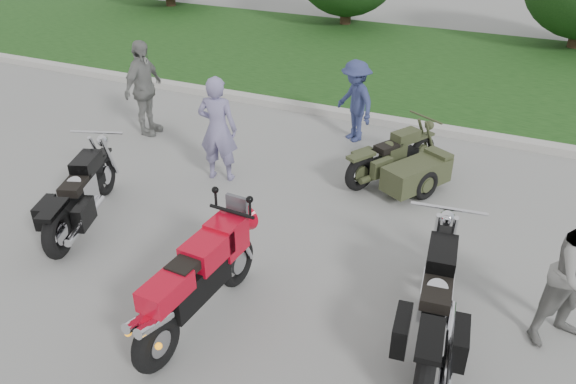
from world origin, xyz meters
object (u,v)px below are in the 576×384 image
at_px(cruiser_left, 80,198).
at_px(person_stripe, 218,129).
at_px(person_denim, 355,101).
at_px(sportbike_red, 196,281).
at_px(cruiser_right, 435,306).
at_px(cruiser_sidecar, 405,167).
at_px(person_back, 144,88).

bearing_deg(cruiser_left, person_stripe, 43.58).
bearing_deg(person_denim, sportbike_red, -51.39).
xyz_separation_m(cruiser_right, person_stripe, (-4.09, 2.38, 0.40)).
bearing_deg(person_denim, cruiser_sidecar, -9.24).
bearing_deg(cruiser_sidecar, person_back, -151.49).
height_order(cruiser_right, person_back, person_back).
relative_size(cruiser_right, person_denim, 1.61).
height_order(cruiser_left, person_stripe, person_stripe).
relative_size(cruiser_sidecar, person_back, 1.03).
xyz_separation_m(sportbike_red, person_stripe, (-1.61, 3.20, 0.28)).
relative_size(cruiser_sidecar, person_denim, 1.22).
relative_size(sportbike_red, cruiser_left, 0.96).
bearing_deg(cruiser_right, cruiser_left, 170.42).
bearing_deg(sportbike_red, person_stripe, 119.97).
bearing_deg(person_stripe, cruiser_left, 51.85).
bearing_deg(person_back, person_denim, -72.38).
relative_size(cruiser_sidecar, person_stripe, 1.07).
xyz_separation_m(cruiser_left, person_stripe, (1.07, 2.13, 0.43)).
bearing_deg(person_stripe, cruiser_sidecar, -173.42).
height_order(cruiser_left, person_back, person_back).
xyz_separation_m(cruiser_right, cruiser_sidecar, (-1.17, 3.33, -0.13)).
relative_size(cruiser_right, person_back, 1.37).
bearing_deg(person_stripe, person_denim, -133.74).
height_order(sportbike_red, cruiser_right, sportbike_red).
distance_m(sportbike_red, person_back, 5.77).
relative_size(cruiser_right, person_stripe, 1.42).
bearing_deg(cruiser_right, sportbike_red, -168.56).
relative_size(sportbike_red, cruiser_sidecar, 1.16).
xyz_separation_m(sportbike_red, person_denim, (-0.06, 5.65, 0.17)).
bearing_deg(person_stripe, sportbike_red, 105.13).
distance_m(cruiser_sidecar, person_back, 5.24).
distance_m(cruiser_left, cruiser_right, 5.17).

